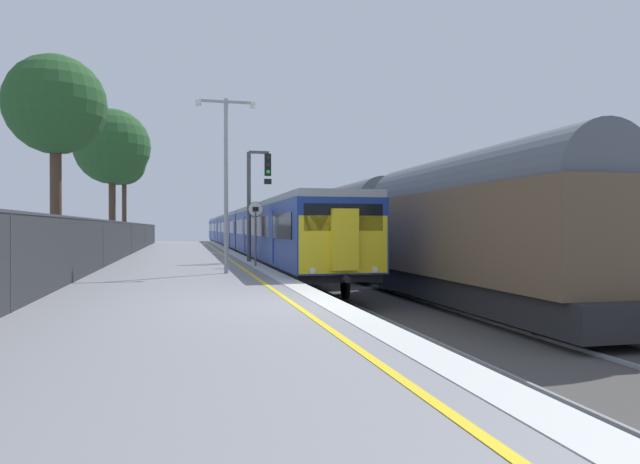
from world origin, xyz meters
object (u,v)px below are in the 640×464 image
(speed_limit_sign, at_px, (256,225))
(platform_lamp_mid, at_px, (226,171))
(signal_gantry, at_px, (255,192))
(background_tree_left, at_px, (122,166))
(commuter_train_at_platform, at_px, (242,231))
(background_tree_right, at_px, (57,109))
(background_tree_centre, at_px, (114,149))
(freight_train_adjacent_track, at_px, (392,226))

(speed_limit_sign, relative_size, platform_lamp_mid, 0.44)
(signal_gantry, height_order, platform_lamp_mid, platform_lamp_mid)
(signal_gantry, distance_m, background_tree_left, 24.25)
(commuter_train_at_platform, xyz_separation_m, background_tree_left, (-9.43, 1.32, 5.21))
(speed_limit_sign, height_order, background_tree_right, background_tree_right)
(commuter_train_at_platform, xyz_separation_m, platform_lamp_mid, (-3.20, -27.72, 2.14))
(signal_gantry, xyz_separation_m, background_tree_centre, (-7.46, 12.73, 3.42))
(commuter_train_at_platform, height_order, signal_gantry, signal_gantry)
(freight_train_adjacent_track, relative_size, speed_limit_sign, 10.57)
(background_tree_centre, bearing_deg, commuter_train_at_platform, 43.96)
(signal_gantry, distance_m, background_tree_centre, 15.14)
(background_tree_left, height_order, background_tree_centre, background_tree_centre)
(speed_limit_sign, xyz_separation_m, background_tree_centre, (-7.09, 16.00, 4.89))
(commuter_train_at_platform, height_order, background_tree_right, background_tree_right)
(freight_train_adjacent_track, height_order, platform_lamp_mid, platform_lamp_mid)
(background_tree_right, bearing_deg, commuter_train_at_platform, 69.46)
(signal_gantry, bearing_deg, freight_train_adjacent_track, -26.29)
(background_tree_centre, bearing_deg, signal_gantry, -59.63)
(background_tree_left, bearing_deg, signal_gantry, -70.65)
(commuter_train_at_platform, distance_m, platform_lamp_mid, 27.98)
(freight_train_adjacent_track, xyz_separation_m, background_tree_left, (-13.43, 25.37, 4.89))
(speed_limit_sign, xyz_separation_m, background_tree_right, (-7.25, 0.35, 4.25))
(signal_gantry, bearing_deg, background_tree_left, 109.35)
(platform_lamp_mid, height_order, background_tree_centre, background_tree_centre)
(freight_train_adjacent_track, distance_m, background_tree_left, 29.12)
(background_tree_centre, distance_m, background_tree_right, 15.66)
(signal_gantry, height_order, speed_limit_sign, signal_gantry)
(commuter_train_at_platform, bearing_deg, background_tree_left, 172.04)
(background_tree_centre, bearing_deg, background_tree_right, -90.59)
(background_tree_left, distance_m, background_tree_centre, 9.94)
(commuter_train_at_platform, xyz_separation_m, signal_gantry, (-1.47, -21.34, 1.83))
(freight_train_adjacent_track, bearing_deg, speed_limit_sign, -174.43)
(freight_train_adjacent_track, distance_m, background_tree_centre, 20.73)
(signal_gantry, bearing_deg, background_tree_right, -159.03)
(background_tree_left, bearing_deg, background_tree_centre, -87.13)
(freight_train_adjacent_track, height_order, background_tree_centre, background_tree_centre)
(platform_lamp_mid, bearing_deg, background_tree_left, 102.12)
(background_tree_centre, bearing_deg, background_tree_left, 92.87)
(background_tree_left, distance_m, background_tree_right, 25.59)
(freight_train_adjacent_track, distance_m, speed_limit_sign, 5.88)
(commuter_train_at_platform, distance_m, speed_limit_sign, 24.69)
(freight_train_adjacent_track, bearing_deg, background_tree_centre, 129.97)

